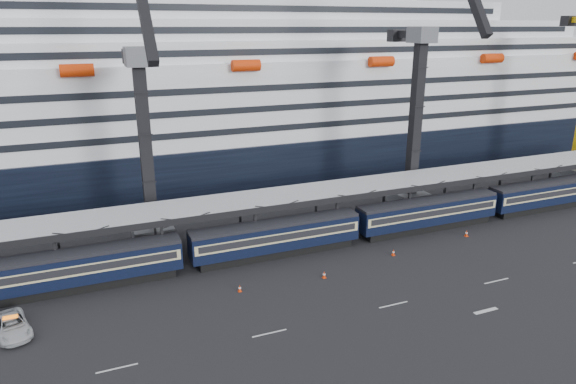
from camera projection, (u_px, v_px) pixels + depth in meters
name	position (u px, v px, depth m)	size (l,w,h in m)	color
ground	(388.00, 281.00, 50.73)	(260.00, 260.00, 0.00)	black
lane_markings	(491.00, 290.00, 49.05)	(111.00, 4.27, 0.02)	beige
train	(304.00, 232.00, 57.18)	(133.05, 3.00, 4.05)	black
canopy	(326.00, 191.00, 61.43)	(130.00, 6.25, 5.53)	#92949A
cruise_ship	(238.00, 98.00, 87.01)	(214.09, 28.84, 34.00)	black
crane_dark_near	(146.00, 142.00, 56.21)	(4.50, 17.75, 35.08)	#4C4F53
crane_dark_mid	(418.00, 111.00, 67.48)	(4.50, 18.24, 39.64)	#4C4F53
pickup_truck	(12.00, 326.00, 41.91)	(2.43, 5.26, 1.46)	#B0B3B7
traffic_cone_c	(240.00, 288.00, 48.70)	(0.35, 0.35, 0.70)	red
traffic_cone_d	(324.00, 275.00, 51.32)	(0.37, 0.37, 0.75)	red
traffic_cone_e	(393.00, 252.00, 56.38)	(0.37, 0.37, 0.73)	red
traffic_cone_f	(466.00, 233.00, 61.49)	(0.40, 0.40, 0.80)	red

